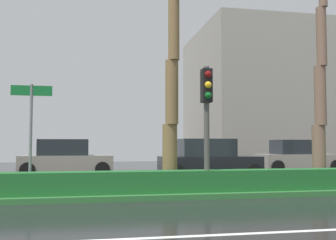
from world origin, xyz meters
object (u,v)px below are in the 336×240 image
Objects in this scene: street_name_sign at (31,123)px; car_in_traffic_leading at (66,158)px; car_in_traffic_third at (298,157)px; car_in_traffic_second at (208,159)px; traffic_signal_median_right at (207,105)px.

street_name_sign is 8.20m from car_in_traffic_leading.
street_name_sign is 14.99m from car_in_traffic_third.
car_in_traffic_second is at bearing -153.04° from car_in_traffic_third.
traffic_signal_median_right is 0.83× the size of car_in_traffic_third.
traffic_signal_median_right is at bearing -63.33° from car_in_traffic_leading.
car_in_traffic_third is at bearing 0.35° from car_in_traffic_leading.
car_in_traffic_leading is at bearing -179.65° from car_in_traffic_third.
car_in_traffic_leading is at bearing 116.67° from traffic_signal_median_right.
car_in_traffic_leading and car_in_traffic_second have the same top height.
street_name_sign is 8.50m from car_in_traffic_second.
traffic_signal_median_right is 1.18× the size of street_name_sign.
car_in_traffic_third is at bearing 48.90° from traffic_signal_median_right.
car_in_traffic_leading and car_in_traffic_third have the same top height.
car_in_traffic_third is (5.88, 2.99, 0.00)m from car_in_traffic_second.
street_name_sign reaches higher than car_in_traffic_third.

